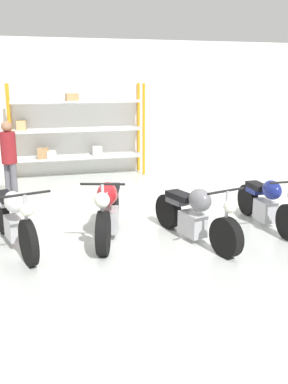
# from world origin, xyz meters

# --- Properties ---
(ground_plane) EXTENTS (30.00, 30.00, 0.00)m
(ground_plane) POSITION_xyz_m (0.00, 0.00, 0.00)
(ground_plane) COLOR silver
(back_wall) EXTENTS (30.00, 0.08, 3.60)m
(back_wall) POSITION_xyz_m (0.00, 5.46, 1.80)
(back_wall) COLOR white
(back_wall) RESTS_ON ground_plane
(shelving_rack) EXTENTS (3.55, 0.63, 2.46)m
(shelving_rack) POSITION_xyz_m (-0.61, 5.10, 1.23)
(shelving_rack) COLOR orange
(shelving_rack) RESTS_ON ground_plane
(motorcycle_white) EXTENTS (0.90, 2.17, 1.04)m
(motorcycle_white) POSITION_xyz_m (-2.15, 0.22, 0.49)
(motorcycle_white) COLOR black
(motorcycle_white) RESTS_ON ground_plane
(motorcycle_red) EXTENTS (0.89, 1.98, 1.10)m
(motorcycle_red) POSITION_xyz_m (-0.66, 0.20, 0.48)
(motorcycle_red) COLOR black
(motorcycle_red) RESTS_ON ground_plane
(motorcycle_grey) EXTENTS (0.87, 2.09, 1.02)m
(motorcycle_grey) POSITION_xyz_m (0.67, -0.27, 0.43)
(motorcycle_grey) COLOR black
(motorcycle_grey) RESTS_ON ground_plane
(motorcycle_blue) EXTENTS (0.75, 1.99, 0.98)m
(motorcycle_blue) POSITION_xyz_m (2.19, 0.07, 0.42)
(motorcycle_blue) COLOR black
(motorcycle_blue) RESTS_ON ground_plane
(person_browsing) EXTENTS (0.45, 0.45, 1.72)m
(person_browsing) POSITION_xyz_m (-2.24, 2.99, 1.02)
(person_browsing) COLOR #595960
(person_browsing) RESTS_ON ground_plane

